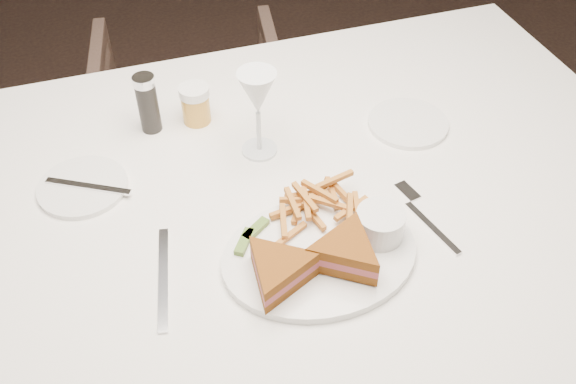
{
  "coord_description": "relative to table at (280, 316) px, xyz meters",
  "views": [
    {
      "loc": [
        0.04,
        -0.99,
        1.55
      ],
      "look_at": [
        0.32,
        -0.27,
        0.8
      ],
      "focal_mm": 40.0,
      "sensor_mm": 36.0,
      "label": 1
    }
  ],
  "objects": [
    {
      "name": "ground",
      "position": [
        -0.32,
        0.22,
        -0.38
      ],
      "size": [
        5.0,
        5.0,
        0.0
      ],
      "primitive_type": "plane",
      "color": "black",
      "rests_on": "ground"
    },
    {
      "name": "table",
      "position": [
        0.0,
        0.0,
        0.0
      ],
      "size": [
        1.53,
        1.06,
        0.75
      ],
      "primitive_type": "cube",
      "rotation": [
        0.0,
        0.0,
        -0.05
      ],
      "color": "white",
      "rests_on": "ground"
    },
    {
      "name": "chair_far",
      "position": [
        0.03,
        0.86,
        -0.08
      ],
      "size": [
        0.67,
        0.65,
        0.59
      ],
      "primitive_type": "imported",
      "rotation": [
        0.0,
        0.0,
        2.92
      ],
      "color": "#4C382F",
      "rests_on": "ground"
    },
    {
      "name": "table_setting",
      "position": [
        0.0,
        -0.06,
        0.41
      ],
      "size": [
        0.79,
        0.62,
        0.18
      ],
      "color": "white",
      "rests_on": "table"
    }
  ]
}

